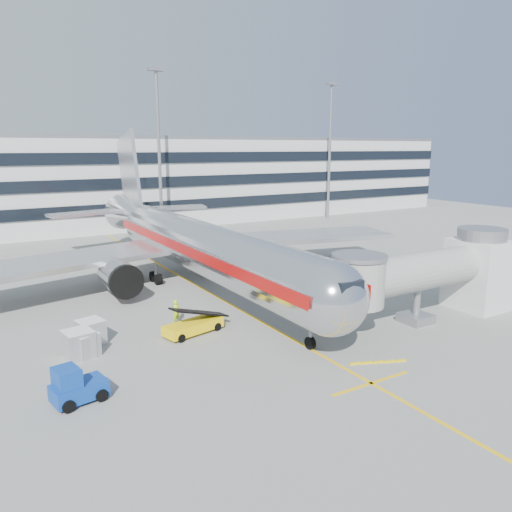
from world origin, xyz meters
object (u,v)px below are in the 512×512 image
baggage_tug (75,387)px  cargo_container_right (78,344)px  ramp_worker (176,312)px  belt_loader (193,325)px  cargo_container_front (91,332)px  main_jet (193,243)px  cargo_container_left (85,345)px

baggage_tug → cargo_container_right: size_ratio=1.54×
baggage_tug → ramp_worker: baggage_tug is taller
belt_loader → cargo_container_front: (-7.04, 1.93, 0.22)m
main_jet → baggage_tug: 24.79m
belt_loader → ramp_worker: belt_loader is taller
main_jet → belt_loader: 14.51m
belt_loader → cargo_container_right: belt_loader is taller
main_jet → cargo_container_left: bearing=-136.5°
cargo_container_right → main_jet: bearing=42.5°
main_jet → cargo_container_front: 17.13m
main_jet → belt_loader: bearing=-114.1°
cargo_container_front → ramp_worker: 6.80m
cargo_container_left → cargo_container_right: size_ratio=0.97×
main_jet → ramp_worker: main_jet is taller
main_jet → cargo_container_left: size_ratio=26.12×
baggage_tug → cargo_container_right: 6.38m
main_jet → baggage_tug: main_jet is taller
belt_loader → cargo_container_front: size_ratio=2.52×
cargo_container_left → cargo_container_right: (-0.41, 0.05, 0.13)m
cargo_container_right → cargo_container_front: 2.31m
main_jet → ramp_worker: bearing=-120.5°
main_jet → cargo_container_right: main_jet is taller
cargo_container_front → belt_loader: bearing=-15.4°
baggage_tug → ramp_worker: 12.96m
main_jet → cargo_container_front: bearing=-139.5°
main_jet → belt_loader: main_jet is taller
cargo_container_front → ramp_worker: ramp_worker is taller
main_jet → ramp_worker: (-6.02, -10.23, -3.26)m
belt_loader → cargo_container_left: 7.88m
belt_loader → cargo_container_right: size_ratio=2.49×
baggage_tug → cargo_container_left: (1.87, 6.16, -0.13)m
belt_loader → baggage_tug: 11.57m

